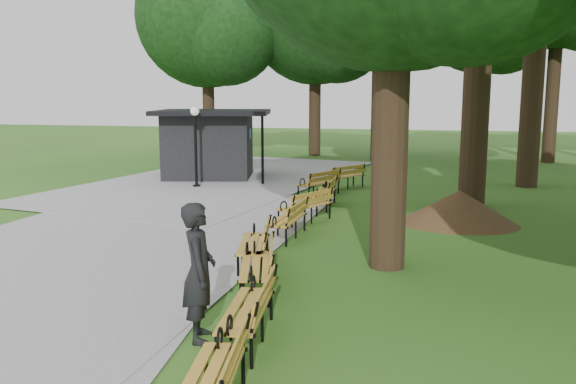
% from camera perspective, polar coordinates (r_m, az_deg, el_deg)
% --- Properties ---
extents(ground, '(100.00, 100.00, 0.00)m').
position_cam_1_polar(ground, '(9.52, -7.08, -11.48)').
color(ground, '#2B5D1A').
rests_on(ground, ground).
extents(path, '(12.00, 38.00, 0.06)m').
position_cam_1_polar(path, '(13.80, -18.46, -5.17)').
color(path, gray).
rests_on(path, ground).
extents(person, '(0.67, 0.82, 1.93)m').
position_cam_1_polar(person, '(8.35, -8.46, -7.51)').
color(person, black).
rests_on(person, ground).
extents(kiosk, '(5.08, 4.64, 2.74)m').
position_cam_1_polar(kiosk, '(24.40, -7.55, 4.53)').
color(kiosk, black).
rests_on(kiosk, ground).
extents(lamp_post, '(0.32, 0.32, 2.92)m').
position_cam_1_polar(lamp_post, '(21.83, -8.81, 5.92)').
color(lamp_post, black).
rests_on(lamp_post, ground).
extents(dirt_mound, '(2.58, 2.58, 0.90)m').
position_cam_1_polar(dirt_mound, '(16.25, 15.93, -1.39)').
color(dirt_mound, '#47301C').
rests_on(dirt_mound, ground).
extents(bench_1, '(0.91, 1.97, 0.88)m').
position_cam_1_polar(bench_1, '(6.54, -7.52, -17.36)').
color(bench_1, '#BE882B').
rests_on(bench_1, ground).
extents(bench_2, '(0.85, 1.96, 0.88)m').
position_cam_1_polar(bench_2, '(8.37, -4.00, -11.17)').
color(bench_2, '#BE882B').
rests_on(bench_2, ground).
extents(bench_3, '(1.10, 2.00, 0.88)m').
position_cam_1_polar(bench_3, '(10.40, -3.06, -7.05)').
color(bench_3, '#BE882B').
rests_on(bench_3, ground).
extents(bench_4, '(1.02, 1.99, 0.88)m').
position_cam_1_polar(bench_4, '(11.89, -3.31, -4.96)').
color(bench_4, '#BE882B').
rests_on(bench_4, ground).
extents(bench_5, '(0.73, 1.93, 0.88)m').
position_cam_1_polar(bench_5, '(14.14, -0.12, -2.64)').
color(bench_5, '#BE882B').
rests_on(bench_5, ground).
extents(bench_6, '(1.41, 1.99, 0.88)m').
position_cam_1_polar(bench_6, '(15.84, 1.62, -1.35)').
color(bench_6, '#BE882B').
rests_on(bench_6, ground).
extents(bench_7, '(0.67, 1.91, 0.88)m').
position_cam_1_polar(bench_7, '(18.02, 3.39, -0.06)').
color(bench_7, '#BE882B').
rests_on(bench_7, ground).
extents(bench_8, '(1.42, 1.99, 0.88)m').
position_cam_1_polar(bench_8, '(19.96, 2.94, 0.86)').
color(bench_8, '#BE882B').
rests_on(bench_8, ground).
extents(bench_9, '(1.58, 1.94, 0.88)m').
position_cam_1_polar(bench_9, '(21.61, 5.28, 1.48)').
color(bench_9, '#BE882B').
rests_on(bench_9, ground).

